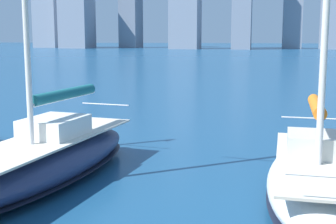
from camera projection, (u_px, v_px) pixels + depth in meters
name	position (u px, v px, depth m)	size (l,w,h in m)	color
sailboat_orange	(316.00, 177.00, 11.51)	(2.58, 6.97, 12.64)	silver
sailboat_teal	(46.00, 157.00, 13.49)	(3.50, 8.79, 12.31)	navy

